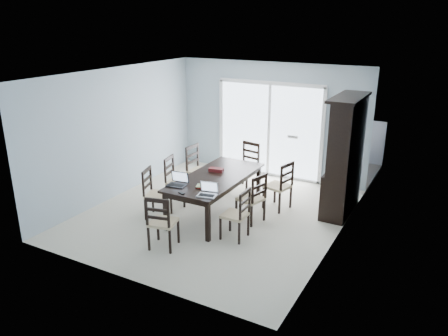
{
  "coord_description": "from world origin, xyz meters",
  "views": [
    {
      "loc": [
        3.73,
        -6.52,
        3.49
      ],
      "look_at": [
        0.17,
        0.0,
        0.94
      ],
      "focal_mm": 35.0,
      "sensor_mm": 36.0,
      "label": 1
    }
  ],
  "objects": [
    {
      "name": "railing",
      "position": [
        0.0,
        4.5,
        0.55
      ],
      "size": [
        4.5,
        0.06,
        1.1
      ],
      "primitive_type": "cube",
      "color": "#99999E",
      "rests_on": "balcony"
    },
    {
      "name": "china_hutch",
      "position": [
        2.02,
        1.25,
        1.07
      ],
      "size": [
        0.5,
        1.38,
        2.2
      ],
      "color": "black",
      "rests_on": "floor"
    },
    {
      "name": "game_box",
      "position": [
        -0.12,
        0.23,
        0.78
      ],
      "size": [
        0.29,
        0.18,
        0.07
      ],
      "primitive_type": "cube",
      "rotation": [
        0.0,
        0.0,
        0.18
      ],
      "color": "#511018",
      "rests_on": "dining_table"
    },
    {
      "name": "ceiling",
      "position": [
        0.0,
        0.0,
        2.6
      ],
      "size": [
        5.0,
        5.0,
        0.0
      ],
      "primitive_type": "plane",
      "rotation": [
        3.14,
        0.0,
        0.0
      ],
      "color": "white",
      "rests_on": "back_wall"
    },
    {
      "name": "book_stack",
      "position": [
        0.09,
        -0.6,
        0.77
      ],
      "size": [
        0.27,
        0.24,
        0.04
      ],
      "rotation": [
        0.0,
        0.0,
        0.22
      ],
      "color": "maroon",
      "rests_on": "dining_table"
    },
    {
      "name": "floor",
      "position": [
        0.0,
        0.0,
        0.0
      ],
      "size": [
        5.0,
        5.0,
        0.0
      ],
      "primitive_type": "plane",
      "color": "beige",
      "rests_on": "ground"
    },
    {
      "name": "chair_end_near",
      "position": [
        -0.09,
        -1.58,
        0.56
      ],
      "size": [
        0.48,
        0.49,
        1.06
      ],
      "rotation": [
        0.0,
        0.0,
        0.23
      ],
      "color": "black",
      "rests_on": "floor"
    },
    {
      "name": "back_wall",
      "position": [
        0.0,
        2.5,
        1.3
      ],
      "size": [
        4.5,
        0.02,
        2.6
      ],
      "primitive_type": "cube",
      "color": "#9CAFBB",
      "rests_on": "floor"
    },
    {
      "name": "balcony",
      "position": [
        0.0,
        3.5,
        -0.05
      ],
      "size": [
        4.5,
        2.0,
        0.1
      ],
      "primitive_type": "cube",
      "color": "gray",
      "rests_on": "ground"
    },
    {
      "name": "chair_right_near",
      "position": [
        0.83,
        -0.68,
        0.54
      ],
      "size": [
        0.4,
        0.38,
        1.02
      ],
      "rotation": [
        0.0,
        0.0,
        1.58
      ],
      "color": "black",
      "rests_on": "floor"
    },
    {
      "name": "wall_left",
      "position": [
        -2.25,
        0.0,
        1.3
      ],
      "size": [
        0.02,
        5.0,
        2.6
      ],
      "primitive_type": "cube",
      "color": "#9CAFBB",
      "rests_on": "floor"
    },
    {
      "name": "chair_right_far",
      "position": [
        1.01,
        0.76,
        0.58
      ],
      "size": [
        0.51,
        0.5,
        1.1
      ],
      "rotation": [
        0.0,
        0.0,
        1.34
      ],
      "color": "black",
      "rests_on": "floor"
    },
    {
      "name": "hot_tub",
      "position": [
        -0.27,
        3.36,
        0.51
      ],
      "size": [
        2.0,
        1.79,
        1.02
      ],
      "rotation": [
        0.0,
        0.0,
        -0.02
      ],
      "color": "maroon",
      "rests_on": "balcony"
    },
    {
      "name": "chair_right_mid",
      "position": [
        0.79,
        0.0,
        0.56
      ],
      "size": [
        0.5,
        0.49,
        1.06
      ],
      "rotation": [
        0.0,
        0.0,
        1.31
      ],
      "color": "black",
      "rests_on": "floor"
    },
    {
      "name": "laptop_silver",
      "position": [
        0.34,
        -0.89,
        0.8
      ],
      "size": [
        0.35,
        0.27,
        0.21
      ],
      "rotation": [
        0.0,
        0.0,
        0.2
      ],
      "color": "#B9BABC",
      "rests_on": "dining_table"
    },
    {
      "name": "chair_end_far",
      "position": [
        -0.07,
        1.51,
        0.61
      ],
      "size": [
        0.51,
        0.52,
        1.15
      ],
      "rotation": [
        0.0,
        0.0,
        2.95
      ],
      "color": "black",
      "rests_on": "floor"
    },
    {
      "name": "cell_phone",
      "position": [
        -0.08,
        -1.0,
        0.76
      ],
      "size": [
        0.13,
        0.09,
        0.01
      ],
      "primitive_type": "cube",
      "rotation": [
        0.0,
        0.0,
        -0.37
      ],
      "color": "black",
      "rests_on": "dining_table"
    },
    {
      "name": "laptop_dark",
      "position": [
        -0.35,
        -0.75,
        0.8
      ],
      "size": [
        0.35,
        0.26,
        0.22
      ],
      "rotation": [
        0.0,
        0.0,
        0.12
      ],
      "color": "black",
      "rests_on": "dining_table"
    },
    {
      "name": "sliding_door",
      "position": [
        0.0,
        2.48,
        1.09
      ],
      "size": [
        2.52,
        0.05,
        2.18
      ],
      "color": "silver",
      "rests_on": "floor"
    },
    {
      "name": "dining_table",
      "position": [
        0.0,
        0.0,
        0.67
      ],
      "size": [
        1.0,
        2.2,
        0.75
      ],
      "color": "black",
      "rests_on": "floor"
    },
    {
      "name": "wall_right",
      "position": [
        2.25,
        0.0,
        1.3
      ],
      "size": [
        0.02,
        5.0,
        2.6
      ],
      "primitive_type": "cube",
      "color": "#9CAFBB",
      "rests_on": "floor"
    },
    {
      "name": "chair_left_near",
      "position": [
        -0.95,
        -0.66,
        0.57
      ],
      "size": [
        0.51,
        0.5,
        1.07
      ],
      "rotation": [
        0.0,
        0.0,
        -1.29
      ],
      "color": "black",
      "rests_on": "floor"
    },
    {
      "name": "chair_left_far",
      "position": [
        -0.9,
        0.78,
        0.61
      ],
      "size": [
        0.48,
        0.46,
        1.16
      ],
      "rotation": [
        0.0,
        0.0,
        -1.64
      ],
      "color": "black",
      "rests_on": "floor"
    },
    {
      "name": "chair_left_mid",
      "position": [
        -0.99,
        0.09,
        0.57
      ],
      "size": [
        0.49,
        0.48,
        1.08
      ],
      "rotation": [
        0.0,
        0.0,
        -1.39
      ],
      "color": "black",
      "rests_on": "floor"
    }
  ]
}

